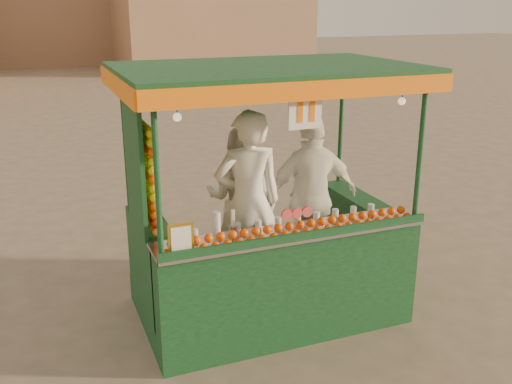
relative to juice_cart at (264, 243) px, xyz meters
name	(u,v)px	position (x,y,z in m)	size (l,w,h in m)	color
ground	(254,316)	(-0.11, 0.03, -0.85)	(90.00, 90.00, 0.00)	brown
building_right	(210,16)	(6.89, 24.03, 1.65)	(9.00, 6.00, 5.00)	#936F54
juice_cart	(264,243)	(0.00, 0.00, 0.00)	(2.88, 1.87, 2.62)	black
vendor_left	(248,203)	(-0.13, 0.12, 0.41)	(0.73, 0.52, 1.91)	white
vendor_middle	(239,198)	(-0.01, 0.74, 0.26)	(0.98, 0.92, 1.59)	silver
vendor_right	(311,197)	(0.61, 0.17, 0.36)	(1.07, 0.46, 1.80)	white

